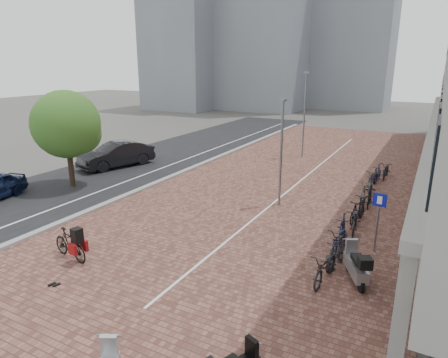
# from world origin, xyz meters

# --- Properties ---
(ground) EXTENTS (140.00, 140.00, 0.00)m
(ground) POSITION_xyz_m (0.00, 0.00, 0.00)
(ground) COLOR #474442
(ground) RESTS_ON ground
(plaza_brick) EXTENTS (14.50, 42.00, 0.04)m
(plaza_brick) POSITION_xyz_m (2.00, 12.00, 0.01)
(plaza_brick) COLOR brown
(plaza_brick) RESTS_ON ground
(street_asphalt) EXTENTS (8.00, 50.00, 0.03)m
(street_asphalt) POSITION_xyz_m (-9.00, 12.00, 0.01)
(street_asphalt) COLOR black
(street_asphalt) RESTS_ON ground
(curb) EXTENTS (0.35, 42.00, 0.14)m
(curb) POSITION_xyz_m (-5.10, 12.00, 0.07)
(curb) COLOR gray
(curb) RESTS_ON ground
(lane_line) EXTENTS (0.12, 44.00, 0.00)m
(lane_line) POSITION_xyz_m (-7.00, 12.00, 0.02)
(lane_line) COLOR white
(lane_line) RESTS_ON street_asphalt
(parking_line) EXTENTS (0.10, 30.00, 0.00)m
(parking_line) POSITION_xyz_m (2.20, 12.00, 0.04)
(parking_line) COLOR white
(parking_line) RESTS_ON plaza_brick
(bg_towers) EXTENTS (33.00, 23.00, 32.00)m
(bg_towers) POSITION_xyz_m (-14.34, 48.94, 13.96)
(bg_towers) COLOR gray
(bg_towers) RESTS_ON ground
(car_dark) EXTENTS (3.27, 5.44, 1.69)m
(car_dark) POSITION_xyz_m (-9.97, 9.12, 0.85)
(car_dark) COLOR black
(car_dark) RESTS_ON ground
(hero_bike) EXTENTS (1.96, 0.86, 1.34)m
(hero_bike) POSITION_xyz_m (-2.13, -1.80, 0.59)
(hero_bike) COLOR black
(hero_bike) RESTS_ON ground
(shoes) EXTENTS (0.37, 0.34, 0.08)m
(shoes) POSITION_xyz_m (-1.13, -3.39, 0.04)
(shoes) COLOR black
(shoes) RESTS_ON ground
(scooter_front) EXTENTS (1.33, 1.88, 1.25)m
(scooter_front) POSITION_xyz_m (7.26, 1.42, 0.62)
(scooter_front) COLOR gray
(scooter_front) RESTS_ON ground
(parking_sign) EXTENTS (0.49, 0.12, 2.33)m
(parking_sign) POSITION_xyz_m (7.50, 3.92, 1.55)
(parking_sign) COLOR slate
(parking_sign) RESTS_ON ground
(lamp_near) EXTENTS (0.12, 0.12, 5.17)m
(lamp_near) POSITION_xyz_m (2.53, 7.11, 2.59)
(lamp_near) COLOR slate
(lamp_near) RESTS_ON ground
(lamp_far) EXTENTS (0.12, 0.12, 6.18)m
(lamp_far) POSITION_xyz_m (0.31, 17.95, 3.09)
(lamp_far) COLOR slate
(lamp_far) RESTS_ON ground
(street_tree) EXTENTS (3.75, 3.75, 5.46)m
(street_tree) POSITION_xyz_m (-9.01, 4.61, 3.47)
(street_tree) COLOR #382619
(street_tree) RESTS_ON ground
(bike_row) EXTENTS (1.24, 15.80, 1.05)m
(bike_row) POSITION_xyz_m (6.36, 7.90, 0.52)
(bike_row) COLOR black
(bike_row) RESTS_ON ground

